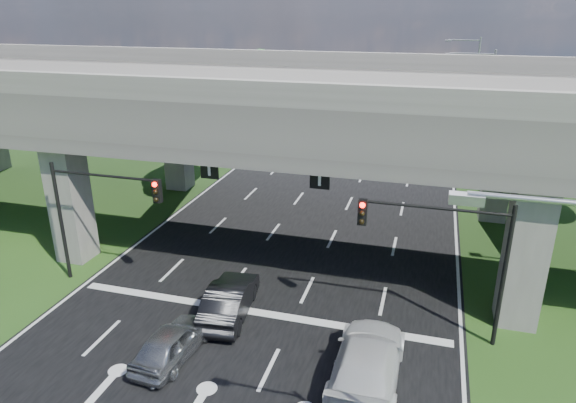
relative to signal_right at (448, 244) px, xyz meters
The scene contains 17 objects.
ground 9.71m from the signal_right, 153.26° to the right, with size 160.00×160.00×0.00m, color #203F14.
road 10.74m from the signal_right, 142.25° to the left, with size 18.00×120.00×0.03m, color black.
overpass 11.84m from the signal_right, 134.16° to the left, with size 80.00×15.00×10.00m.
warehouse 45.97m from the signal_right, 137.44° to the left, with size 20.00×10.00×4.00m, color #9E9E99.
signal_right is the anchor object (origin of this frame).
signal_left 15.65m from the signal_right, behind, with size 5.76×0.54×6.00m.
streetlight_far 20.25m from the signal_right, 83.53° to the left, with size 3.38×0.25×10.00m.
streetlight_beyond 36.17m from the signal_right, 86.39° to the left, with size 3.38×0.25×10.00m.
tree_left_near 31.01m from the signal_right, 134.63° to the left, with size 4.50×4.50×7.80m.
tree_left_mid 38.96m from the signal_right, 129.50° to the left, with size 3.91×3.90×6.76m.
tree_left_far 43.37m from the signal_right, 118.63° to the left, with size 4.80×4.80×8.32m.
tree_right_near 24.62m from the signal_right, 77.76° to the left, with size 4.20×4.20×7.28m.
tree_right_mid 33.10m from the signal_right, 75.62° to the left, with size 3.91×3.90×6.76m.
tree_right_far 40.29m from the signal_right, 83.99° to the left, with size 4.50×4.50×7.80m.
car_silver 11.23m from the signal_right, 156.32° to the right, with size 1.64×4.06×1.38m, color #97999E.
car_dark 9.46m from the signal_right, behind, with size 1.66×4.75×1.57m, color black.
car_white 5.47m from the signal_right, 123.82° to the right, with size 2.38×5.86×1.70m, color silver.
Camera 1 is at (6.80, -14.91, 12.74)m, focal length 32.00 mm.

